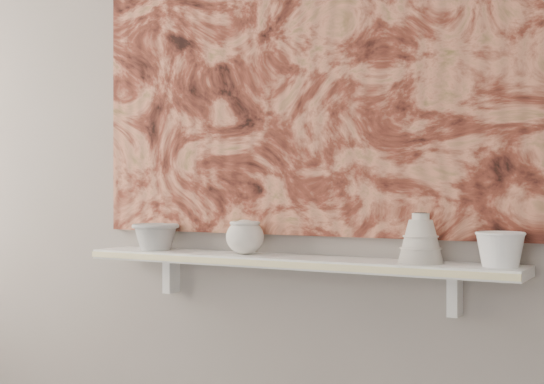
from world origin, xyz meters
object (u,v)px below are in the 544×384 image
Objects in this scene: bowl_grey at (156,236)px; cup_cream at (245,237)px; painting at (301,59)px; bell_vessel at (421,238)px; bowl_white at (500,249)px; shelf at (289,261)px.

cup_cream reaches higher than bowl_grey.
bowl_grey is 1.34× the size of cup_cream.
painting is 0.58m from cup_cream.
bowl_grey is at bearing 180.00° from cup_cream.
cup_cream is 0.85× the size of bell_vessel.
bowl_white is (0.63, -0.08, -0.56)m from painting.
bowl_white is at bearing 0.00° from bell_vessel.
cup_cream reaches higher than bowl_white.
painting is 10.79× the size of bell_vessel.
painting reaches higher than shelf.
cup_cream is at bearing -152.57° from painting.
painting reaches higher than bowl_grey.
bowl_grey is 1.14× the size of bell_vessel.
bell_vessel reaches higher than bowl_white.
shelf is 0.17m from cup_cream.
cup_cream is at bearing 180.00° from shelf.
bowl_white is (0.22, 0.00, -0.02)m from bell_vessel.
shelf is 0.42m from bell_vessel.
bell_vessel is at bearing 0.00° from shelf.
bowl_white reaches higher than bowl_grey.
shelf is 11.83× the size of cup_cream.
bowl_grey is at bearing -170.96° from painting.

